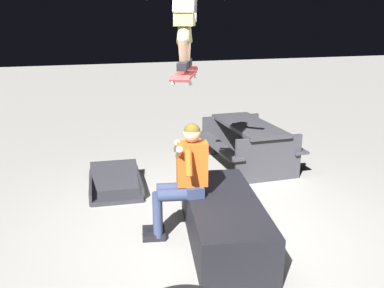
{
  "coord_description": "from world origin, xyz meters",
  "views": [
    {
      "loc": [
        -4.2,
        1.62,
        2.44
      ],
      "look_at": [
        0.07,
        0.26,
        1.11
      ],
      "focal_mm": 39.56,
      "sensor_mm": 36.0,
      "label": 1
    }
  ],
  "objects_px": {
    "skateboard": "(185,75)",
    "skater_airborne": "(185,9)",
    "person_sitting_on_ledge": "(182,175)",
    "picnic_table_back": "(248,138)",
    "ledge_box_main": "(224,220)",
    "kicker_ramp": "(115,185)"
  },
  "relations": [
    {
      "from": "skater_airborne",
      "to": "kicker_ramp",
      "type": "bearing_deg",
      "value": 24.93
    },
    {
      "from": "kicker_ramp",
      "to": "skateboard",
      "type": "bearing_deg",
      "value": -156.57
    },
    {
      "from": "person_sitting_on_ledge",
      "to": "picnic_table_back",
      "type": "xyz_separation_m",
      "value": [
        2.0,
        -1.75,
        -0.25
      ]
    },
    {
      "from": "person_sitting_on_ledge",
      "to": "kicker_ramp",
      "type": "bearing_deg",
      "value": 19.12
    },
    {
      "from": "ledge_box_main",
      "to": "skater_airborne",
      "type": "relative_size",
      "value": 1.7
    },
    {
      "from": "skater_airborne",
      "to": "person_sitting_on_ledge",
      "type": "bearing_deg",
      "value": 153.21
    },
    {
      "from": "person_sitting_on_ledge",
      "to": "picnic_table_back",
      "type": "relative_size",
      "value": 0.79
    },
    {
      "from": "ledge_box_main",
      "to": "skater_airborne",
      "type": "height_order",
      "value": "skater_airborne"
    },
    {
      "from": "ledge_box_main",
      "to": "kicker_ramp",
      "type": "bearing_deg",
      "value": 26.94
    },
    {
      "from": "ledge_box_main",
      "to": "person_sitting_on_ledge",
      "type": "height_order",
      "value": "person_sitting_on_ledge"
    },
    {
      "from": "kicker_ramp",
      "to": "picnic_table_back",
      "type": "xyz_separation_m",
      "value": [
        0.37,
        -2.31,
        0.44
      ]
    },
    {
      "from": "kicker_ramp",
      "to": "picnic_table_back",
      "type": "relative_size",
      "value": 0.71
    },
    {
      "from": "skateboard",
      "to": "skater_airborne",
      "type": "distance_m",
      "value": 0.69
    },
    {
      "from": "skateboard",
      "to": "person_sitting_on_ledge",
      "type": "bearing_deg",
      "value": 152.02
    },
    {
      "from": "ledge_box_main",
      "to": "person_sitting_on_ledge",
      "type": "relative_size",
      "value": 1.42
    },
    {
      "from": "person_sitting_on_ledge",
      "to": "skateboard",
      "type": "xyz_separation_m",
      "value": [
        0.15,
        -0.08,
        1.1
      ]
    },
    {
      "from": "picnic_table_back",
      "to": "person_sitting_on_ledge",
      "type": "bearing_deg",
      "value": 138.88
    },
    {
      "from": "ledge_box_main",
      "to": "person_sitting_on_ledge",
      "type": "distance_m",
      "value": 0.69
    },
    {
      "from": "skateboard",
      "to": "picnic_table_back",
      "type": "height_order",
      "value": "skateboard"
    },
    {
      "from": "skateboard",
      "to": "picnic_table_back",
      "type": "bearing_deg",
      "value": -41.99
    },
    {
      "from": "skateboard",
      "to": "picnic_table_back",
      "type": "xyz_separation_m",
      "value": [
        1.86,
        -1.67,
        -1.35
      ]
    },
    {
      "from": "ledge_box_main",
      "to": "picnic_table_back",
      "type": "relative_size",
      "value": 1.12
    }
  ]
}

